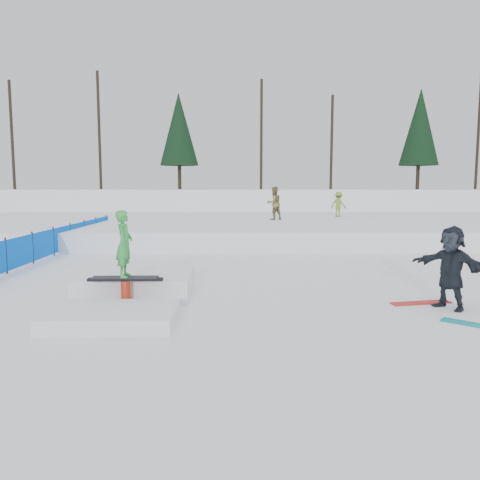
{
  "coord_description": "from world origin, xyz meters",
  "views": [
    {
      "loc": [
        0.21,
        -11.21,
        2.6
      ],
      "look_at": [
        0.5,
        2.0,
        1.1
      ],
      "focal_mm": 35.0,
      "sensor_mm": 36.0,
      "label": 1
    }
  ],
  "objects_px": {
    "safety_fence": "(54,241)",
    "walker_olive": "(274,203)",
    "spectator_dark": "(451,267)",
    "jib_rail_feature": "(131,289)",
    "walker_ygreen": "(339,204)"
  },
  "relations": [
    {
      "from": "walker_ygreen",
      "to": "jib_rail_feature",
      "type": "bearing_deg",
      "value": 102.39
    },
    {
      "from": "walker_olive",
      "to": "jib_rail_feature",
      "type": "height_order",
      "value": "walker_olive"
    },
    {
      "from": "safety_fence",
      "to": "walker_ygreen",
      "type": "relative_size",
      "value": 10.54
    },
    {
      "from": "walker_olive",
      "to": "jib_rail_feature",
      "type": "relative_size",
      "value": 0.41
    },
    {
      "from": "safety_fence",
      "to": "jib_rail_feature",
      "type": "distance_m",
      "value": 8.58
    },
    {
      "from": "walker_olive",
      "to": "spectator_dark",
      "type": "xyz_separation_m",
      "value": [
        2.28,
        -15.94,
        -0.82
      ]
    },
    {
      "from": "walker_olive",
      "to": "spectator_dark",
      "type": "relative_size",
      "value": 1.02
    },
    {
      "from": "safety_fence",
      "to": "walker_ygreen",
      "type": "bearing_deg",
      "value": 37.68
    },
    {
      "from": "jib_rail_feature",
      "to": "spectator_dark",
      "type": "bearing_deg",
      "value": -6.23
    },
    {
      "from": "walker_olive",
      "to": "spectator_dark",
      "type": "distance_m",
      "value": 16.13
    },
    {
      "from": "safety_fence",
      "to": "walker_ygreen",
      "type": "distance_m",
      "value": 16.79
    },
    {
      "from": "safety_fence",
      "to": "walker_olive",
      "type": "xyz_separation_m",
      "value": [
        9.14,
        7.86,
        1.16
      ]
    },
    {
      "from": "walker_ygreen",
      "to": "jib_rail_feature",
      "type": "relative_size",
      "value": 0.34
    },
    {
      "from": "walker_olive",
      "to": "spectator_dark",
      "type": "height_order",
      "value": "walker_olive"
    },
    {
      "from": "safety_fence",
      "to": "walker_olive",
      "type": "height_order",
      "value": "walker_olive"
    }
  ]
}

